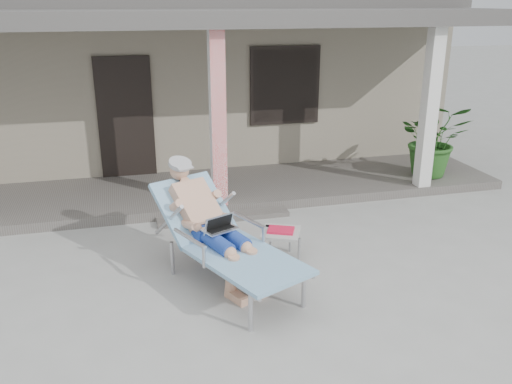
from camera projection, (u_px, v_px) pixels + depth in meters
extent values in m
plane|color=#9E9E99|center=(253.00, 276.00, 6.52)|extent=(60.00, 60.00, 0.00)
cube|color=gray|center=(182.00, 79.00, 11.95)|extent=(10.00, 5.00, 3.00)
cube|color=black|center=(126.00, 118.00, 9.44)|extent=(0.95, 0.06, 2.10)
cube|color=black|center=(285.00, 86.00, 9.96)|extent=(1.20, 0.06, 1.30)
cube|color=black|center=(285.00, 86.00, 9.96)|extent=(1.32, 0.05, 1.42)
cube|color=#605B56|center=(211.00, 190.00, 9.23)|extent=(10.00, 2.00, 0.15)
cube|color=red|center=(218.00, 121.00, 7.99)|extent=(0.22, 0.22, 2.61)
cube|color=silver|center=(429.00, 109.00, 8.81)|extent=(0.22, 0.22, 2.61)
cube|color=#474442|center=(205.00, 18.00, 8.29)|extent=(10.00, 2.30, 0.24)
cube|color=#605B56|center=(224.00, 217.00, 8.19)|extent=(2.00, 0.30, 0.07)
cylinder|color=#B7B7BC|center=(251.00, 312.00, 5.37)|extent=(0.05, 0.05, 0.42)
cylinder|color=#B7B7BC|center=(304.00, 290.00, 5.79)|extent=(0.05, 0.05, 0.42)
cylinder|color=#B7B7BC|center=(172.00, 258.00, 6.49)|extent=(0.05, 0.05, 0.42)
cylinder|color=#B7B7BC|center=(221.00, 242.00, 6.92)|extent=(0.05, 0.05, 0.42)
cube|color=#B7B7BC|center=(246.00, 262.00, 5.90)|extent=(1.22, 1.56, 0.03)
cube|color=#85ABCD|center=(246.00, 259.00, 5.89)|extent=(1.34, 1.65, 0.04)
cube|color=#B7B7BC|center=(195.00, 212.00, 6.56)|extent=(0.92, 0.90, 0.56)
cube|color=#85ABCD|center=(195.00, 209.00, 6.55)|extent=(1.06, 1.02, 0.64)
cylinder|color=#A3A3A5|center=(179.00, 163.00, 6.62)|extent=(0.37, 0.37, 0.15)
cube|color=silver|center=(219.00, 229.00, 6.19)|extent=(0.46, 0.40, 0.27)
cube|color=#AAAAA5|center=(281.00, 232.00, 6.82)|extent=(0.61, 0.61, 0.04)
cylinder|color=#B7B7BC|center=(271.00, 254.00, 6.67)|extent=(0.03, 0.03, 0.35)
cylinder|color=#B7B7BC|center=(299.00, 251.00, 6.76)|extent=(0.03, 0.03, 0.35)
cylinder|color=#B7B7BC|center=(263.00, 242.00, 7.01)|extent=(0.03, 0.03, 0.35)
cylinder|color=#B7B7BC|center=(290.00, 239.00, 7.10)|extent=(0.03, 0.03, 0.35)
cube|color=red|center=(281.00, 230.00, 6.81)|extent=(0.40, 0.35, 0.03)
cube|color=black|center=(278.00, 227.00, 6.92)|extent=(0.30, 0.15, 0.03)
imported|color=#26591E|center=(434.00, 140.00, 9.57)|extent=(1.51, 1.43, 1.32)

